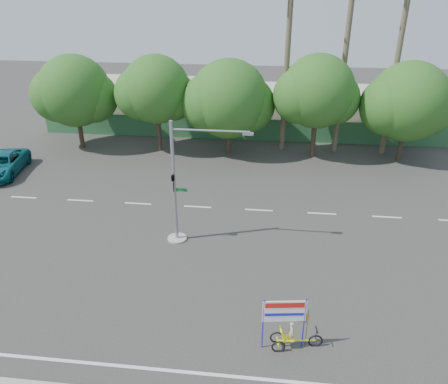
# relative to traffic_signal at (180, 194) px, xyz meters

# --- Properties ---
(ground) EXTENTS (120.00, 120.00, 0.00)m
(ground) POSITION_rel_traffic_signal_xyz_m (2.20, -3.98, -2.92)
(ground) COLOR #33302D
(ground) RESTS_ON ground
(fence) EXTENTS (38.00, 0.08, 2.00)m
(fence) POSITION_rel_traffic_signal_xyz_m (2.20, 17.52, -1.92)
(fence) COLOR #336B3D
(fence) RESTS_ON ground
(building_left) EXTENTS (12.00, 8.00, 4.00)m
(building_left) POSITION_rel_traffic_signal_xyz_m (-7.80, 22.02, -0.92)
(building_left) COLOR beige
(building_left) RESTS_ON ground
(building_right) EXTENTS (14.00, 8.00, 3.60)m
(building_right) POSITION_rel_traffic_signal_xyz_m (10.20, 22.02, -1.12)
(building_right) COLOR beige
(building_right) RESTS_ON ground
(tree_far_left) EXTENTS (7.14, 6.00, 7.96)m
(tree_far_left) POSITION_rel_traffic_signal_xyz_m (-11.85, 14.02, 1.84)
(tree_far_left) COLOR #473828
(tree_far_left) RESTS_ON ground
(tree_left) EXTENTS (6.66, 5.60, 8.07)m
(tree_left) POSITION_rel_traffic_signal_xyz_m (-4.85, 14.02, 2.14)
(tree_left) COLOR #473828
(tree_left) RESTS_ON ground
(tree_center) EXTENTS (7.62, 6.40, 7.85)m
(tree_center) POSITION_rel_traffic_signal_xyz_m (1.14, 14.02, 1.55)
(tree_center) COLOR #473828
(tree_center) RESTS_ON ground
(tree_right) EXTENTS (6.90, 5.80, 8.36)m
(tree_right) POSITION_rel_traffic_signal_xyz_m (8.15, 14.02, 2.32)
(tree_right) COLOR #473828
(tree_right) RESTS_ON ground
(tree_far_right) EXTENTS (7.38, 6.20, 7.94)m
(tree_far_right) POSITION_rel_traffic_signal_xyz_m (15.15, 14.02, 1.73)
(tree_far_right) COLOR #473828
(tree_far_right) RESTS_ON ground
(palm_tall) EXTENTS (3.73, 3.79, 17.45)m
(palm_tall) POSITION_rel_traffic_signal_xyz_m (10.20, 15.52, 7.55)
(palm_tall) COLOR #70604C
(palm_tall) RESTS_ON ground
(palm_mid) EXTENTS (3.73, 3.79, 15.45)m
(palm_mid) POSITION_rel_traffic_signal_xyz_m (14.20, 15.52, 6.48)
(palm_mid) COLOR #70604C
(palm_mid) RESTS_ON ground
(palm_short) EXTENTS (3.73, 3.79, 14.45)m
(palm_short) POSITION_rel_traffic_signal_xyz_m (5.70, 15.52, 5.94)
(palm_short) COLOR #70604C
(palm_short) RESTS_ON ground
(traffic_signal) EXTENTS (4.72, 1.10, 7.00)m
(traffic_signal) POSITION_rel_traffic_signal_xyz_m (0.00, 0.00, 0.00)
(traffic_signal) COLOR gray
(traffic_signal) RESTS_ON ground
(trike_billboard) EXTENTS (2.49, 0.74, 2.46)m
(trike_billboard) POSITION_rel_traffic_signal_xyz_m (5.84, -7.45, -1.93)
(trike_billboard) COLOR black
(trike_billboard) RESTS_ON ground
(pickup_truck) EXTENTS (3.47, 5.97, 1.56)m
(pickup_truck) POSITION_rel_traffic_signal_xyz_m (-15.37, 7.66, -2.14)
(pickup_truck) COLOR #0E5E67
(pickup_truck) RESTS_ON ground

